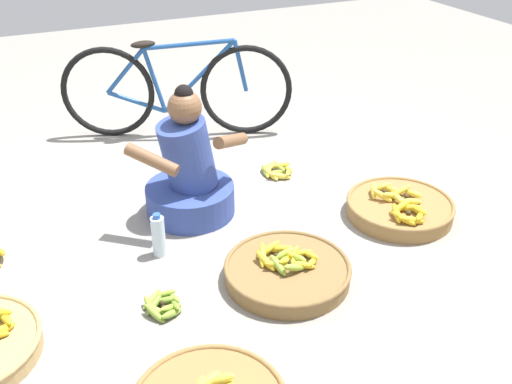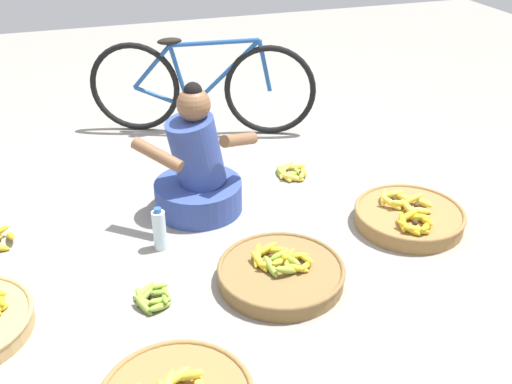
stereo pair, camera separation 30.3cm
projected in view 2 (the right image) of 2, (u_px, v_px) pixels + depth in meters
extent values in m
plane|color=gray|center=(245.00, 229.00, 3.40)|extent=(10.00, 10.00, 0.00)
cylinder|color=#334793|center=(199.00, 196.00, 3.55)|extent=(0.52, 0.52, 0.18)
cylinder|color=#334793|center=(196.00, 152.00, 3.41)|extent=(0.40, 0.35, 0.45)
sphere|color=brown|center=(194.00, 105.00, 3.27)|extent=(0.19, 0.19, 0.19)
sphere|color=black|center=(193.00, 91.00, 3.23)|extent=(0.10, 0.10, 0.10)
cylinder|color=brown|center=(157.00, 155.00, 3.19)|extent=(0.27, 0.26, 0.16)
cylinder|color=brown|center=(239.00, 140.00, 3.36)|extent=(0.28, 0.25, 0.16)
torus|color=black|center=(135.00, 87.00, 4.47)|extent=(0.65, 0.30, 0.68)
torus|color=black|center=(270.00, 91.00, 4.41)|extent=(0.65, 0.30, 0.68)
cylinder|color=#1E4C8C|center=(223.00, 75.00, 4.38)|extent=(0.52, 0.24, 0.55)
cylinder|color=#1E4C8C|center=(180.00, 77.00, 4.41)|extent=(0.15, 0.09, 0.49)
cylinder|color=#1E4C8C|center=(214.00, 43.00, 4.26)|extent=(0.62, 0.27, 0.08)
cylinder|color=#1E4C8C|center=(162.00, 98.00, 4.50)|extent=(0.40, 0.19, 0.18)
cylinder|color=#1E4C8C|center=(152.00, 67.00, 4.38)|extent=(0.30, 0.15, 0.35)
cylinder|color=#1E4C8C|center=(265.00, 66.00, 4.32)|extent=(0.12, 0.07, 0.38)
ellipsoid|color=black|center=(169.00, 41.00, 4.28)|extent=(0.18, 0.08, 0.05)
cylinder|color=brown|center=(281.00, 275.00, 2.96)|extent=(0.63, 0.63, 0.08)
torus|color=brown|center=(281.00, 268.00, 2.94)|extent=(0.64, 0.64, 0.02)
ellipsoid|color=yellow|center=(306.00, 259.00, 2.97)|extent=(0.05, 0.13, 0.06)
ellipsoid|color=yellow|center=(296.00, 256.00, 3.00)|extent=(0.13, 0.08, 0.05)
ellipsoid|color=yellow|center=(287.00, 257.00, 2.98)|extent=(0.12, 0.09, 0.07)
ellipsoid|color=yellow|center=(286.00, 264.00, 2.93)|extent=(0.04, 0.13, 0.06)
ellipsoid|color=yellow|center=(297.00, 268.00, 2.90)|extent=(0.13, 0.06, 0.07)
ellipsoid|color=yellow|center=(306.00, 266.00, 2.92)|extent=(0.12, 0.10, 0.06)
sphere|color=#382D19|center=(296.00, 262.00, 2.95)|extent=(0.03, 0.03, 0.03)
ellipsoid|color=yellow|center=(284.00, 255.00, 2.98)|extent=(0.07, 0.15, 0.10)
ellipsoid|color=yellow|center=(276.00, 250.00, 3.03)|extent=(0.14, 0.13, 0.07)
ellipsoid|color=yellow|center=(264.00, 250.00, 3.02)|extent=(0.16, 0.06, 0.08)
ellipsoid|color=yellow|center=(257.00, 255.00, 2.98)|extent=(0.10, 0.15, 0.09)
ellipsoid|color=yellow|center=(259.00, 261.00, 2.94)|extent=(0.07, 0.16, 0.07)
ellipsoid|color=yellow|center=(272.00, 265.00, 2.92)|extent=(0.16, 0.07, 0.06)
ellipsoid|color=yellow|center=(281.00, 262.00, 2.93)|extent=(0.15, 0.11, 0.08)
sphere|color=#382D19|center=(271.00, 257.00, 2.97)|extent=(0.03, 0.03, 0.03)
ellipsoid|color=#8CAD38|center=(291.00, 260.00, 2.95)|extent=(0.07, 0.14, 0.07)
ellipsoid|color=#8CAD38|center=(277.00, 256.00, 2.97)|extent=(0.14, 0.04, 0.08)
ellipsoid|color=#8CAD38|center=(271.00, 267.00, 2.90)|extent=(0.06, 0.14, 0.09)
ellipsoid|color=#8CAD38|center=(287.00, 270.00, 2.87)|extent=(0.14, 0.05, 0.09)
sphere|color=#382D19|center=(281.00, 264.00, 2.93)|extent=(0.03, 0.03, 0.03)
cylinder|color=olive|center=(409.00, 218.00, 3.42)|extent=(0.62, 0.62, 0.09)
torus|color=olive|center=(410.00, 211.00, 3.40)|extent=(0.63, 0.63, 0.02)
ellipsoid|color=yellow|center=(424.00, 203.00, 3.43)|extent=(0.06, 0.14, 0.06)
ellipsoid|color=yellow|center=(412.00, 199.00, 3.45)|extent=(0.14, 0.05, 0.09)
ellipsoid|color=yellow|center=(408.00, 208.00, 3.38)|extent=(0.06, 0.14, 0.07)
ellipsoid|color=yellow|center=(421.00, 211.00, 3.35)|extent=(0.14, 0.05, 0.07)
sphere|color=#382D19|center=(416.00, 205.00, 3.40)|extent=(0.03, 0.03, 0.03)
ellipsoid|color=yellow|center=(402.00, 197.00, 3.49)|extent=(0.06, 0.14, 0.06)
ellipsoid|color=yellow|center=(392.00, 194.00, 3.51)|extent=(0.14, 0.07, 0.07)
ellipsoid|color=yellow|center=(384.00, 197.00, 3.47)|extent=(0.11, 0.14, 0.08)
ellipsoid|color=yellow|center=(391.00, 203.00, 3.41)|extent=(0.12, 0.13, 0.09)
ellipsoid|color=yellow|center=(400.00, 203.00, 3.41)|extent=(0.14, 0.05, 0.08)
sphere|color=#382D19|center=(394.00, 199.00, 3.46)|extent=(0.03, 0.03, 0.03)
ellipsoid|color=gold|center=(427.00, 221.00, 3.25)|extent=(0.06, 0.16, 0.08)
ellipsoid|color=gold|center=(417.00, 217.00, 3.29)|extent=(0.14, 0.13, 0.06)
ellipsoid|color=gold|center=(408.00, 216.00, 3.29)|extent=(0.16, 0.05, 0.09)
ellipsoid|color=gold|center=(403.00, 222.00, 3.24)|extent=(0.09, 0.16, 0.08)
ellipsoid|color=gold|center=(409.00, 228.00, 3.20)|extent=(0.11, 0.15, 0.07)
ellipsoid|color=gold|center=(417.00, 230.00, 3.18)|extent=(0.16, 0.10, 0.07)
ellipsoid|color=gold|center=(427.00, 226.00, 3.21)|extent=(0.14, 0.12, 0.07)
sphere|color=#382D19|center=(415.00, 223.00, 3.24)|extent=(0.03, 0.03, 0.03)
ellipsoid|color=gold|center=(0.00, 299.00, 2.70)|extent=(0.07, 0.16, 0.07)
ellipsoid|color=yellow|center=(188.00, 375.00, 2.28)|extent=(0.15, 0.11, 0.10)
ellipsoid|color=yellow|center=(175.00, 378.00, 2.27)|extent=(0.15, 0.08, 0.08)
ellipsoid|color=gold|center=(11.00, 236.00, 3.28)|extent=(0.07, 0.16, 0.09)
ellipsoid|color=#8CAD38|center=(296.00, 170.00, 3.98)|extent=(0.04, 0.13, 0.06)
ellipsoid|color=#8CAD38|center=(284.00, 167.00, 4.02)|extent=(0.13, 0.04, 0.07)
ellipsoid|color=#8CAD38|center=(279.00, 172.00, 3.97)|extent=(0.06, 0.13, 0.05)
ellipsoid|color=#8CAD38|center=(293.00, 174.00, 3.93)|extent=(0.13, 0.06, 0.07)
sphere|color=#382D19|center=(288.00, 171.00, 3.97)|extent=(0.03, 0.03, 0.03)
ellipsoid|color=yellow|center=(303.00, 172.00, 3.95)|extent=(0.06, 0.16, 0.07)
ellipsoid|color=yellow|center=(295.00, 167.00, 4.00)|extent=(0.15, 0.11, 0.08)
ellipsoid|color=yellow|center=(286.00, 169.00, 3.99)|extent=(0.16, 0.10, 0.08)
ellipsoid|color=yellow|center=(283.00, 171.00, 3.96)|extent=(0.11, 0.15, 0.07)
ellipsoid|color=yellow|center=(285.00, 175.00, 3.92)|extent=(0.07, 0.16, 0.07)
ellipsoid|color=yellow|center=(293.00, 177.00, 3.89)|extent=(0.16, 0.09, 0.07)
ellipsoid|color=yellow|center=(303.00, 174.00, 3.93)|extent=(0.12, 0.15, 0.07)
sphere|color=#382D19|center=(293.00, 173.00, 3.95)|extent=(0.03, 0.03, 0.03)
ellipsoid|color=#8CAD38|center=(165.00, 292.00, 2.86)|extent=(0.04, 0.14, 0.07)
ellipsoid|color=#8CAD38|center=(155.00, 288.00, 2.90)|extent=(0.14, 0.07, 0.06)
ellipsoid|color=#8CAD38|center=(144.00, 291.00, 2.88)|extent=(0.13, 0.11, 0.05)
ellipsoid|color=#8CAD38|center=(140.00, 299.00, 2.82)|extent=(0.05, 0.14, 0.07)
ellipsoid|color=#8CAD38|center=(146.00, 303.00, 2.79)|extent=(0.13, 0.11, 0.07)
ellipsoid|color=#8CAD38|center=(160.00, 301.00, 2.80)|extent=(0.14, 0.09, 0.08)
sphere|color=#382D19|center=(153.00, 295.00, 2.85)|extent=(0.03, 0.03, 0.03)
ellipsoid|color=olive|center=(165.00, 299.00, 2.82)|extent=(0.04, 0.13, 0.07)
ellipsoid|color=olive|center=(156.00, 294.00, 2.86)|extent=(0.13, 0.08, 0.06)
ellipsoid|color=olive|center=(144.00, 297.00, 2.83)|extent=(0.12, 0.11, 0.06)
ellipsoid|color=olive|center=(144.00, 306.00, 2.77)|extent=(0.09, 0.13, 0.07)
ellipsoid|color=olive|center=(160.00, 307.00, 2.77)|extent=(0.13, 0.08, 0.06)
sphere|color=#382D19|center=(153.00, 301.00, 2.81)|extent=(0.03, 0.03, 0.03)
cylinder|color=silver|center=(160.00, 230.00, 3.18)|extent=(0.07, 0.07, 0.23)
cylinder|color=#2D59B7|center=(158.00, 210.00, 3.12)|extent=(0.04, 0.04, 0.02)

